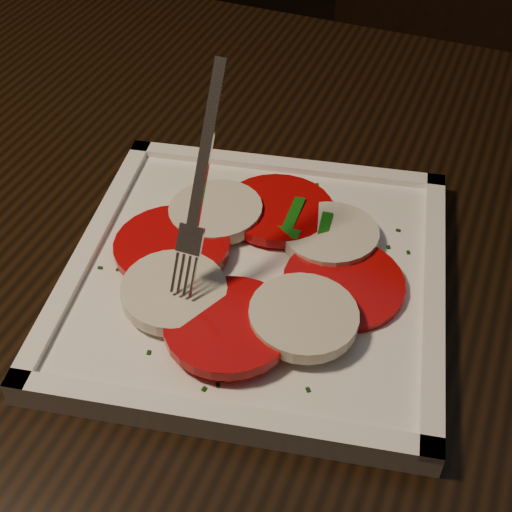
{
  "coord_description": "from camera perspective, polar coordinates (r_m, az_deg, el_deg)",
  "views": [
    {
      "loc": [
        0.08,
        -0.57,
        1.14
      ],
      "look_at": [
        -0.1,
        -0.23,
        0.78
      ],
      "focal_mm": 50.0,
      "sensor_mm": 36.0,
      "label": 1
    }
  ],
  "objects": [
    {
      "name": "caprese_salad",
      "position": [
        0.53,
        0.0,
        -0.49
      ],
      "size": [
        0.22,
        0.23,
        0.02
      ],
      "color": "#BD040B",
      "rests_on": "plate"
    },
    {
      "name": "fork",
      "position": [
        0.49,
        -3.91,
        6.88
      ],
      "size": [
        0.05,
        0.09,
        0.14
      ],
      "primitive_type": null,
      "rotation": [
        0.0,
        0.0,
        0.13
      ],
      "color": "white",
      "rests_on": "caprese_salad"
    },
    {
      "name": "table",
      "position": [
        0.68,
        -5.23,
        -3.25
      ],
      "size": [
        1.28,
        0.93,
        0.75
      ],
      "rotation": [
        0.0,
        0.0,
        0.11
      ],
      "color": "black",
      "rests_on": "ground"
    },
    {
      "name": "chair",
      "position": [
        1.34,
        10.56,
        15.91
      ],
      "size": [
        0.54,
        0.54,
        0.93
      ],
      "rotation": [
        0.0,
        0.0,
        -0.35
      ],
      "color": "black",
      "rests_on": "ground"
    },
    {
      "name": "plate",
      "position": [
        0.54,
        0.0,
        -1.72
      ],
      "size": [
        0.35,
        0.35,
        0.01
      ],
      "primitive_type": "cube",
      "rotation": [
        0.0,
        0.0,
        0.31
      ],
      "color": "white",
      "rests_on": "table"
    }
  ]
}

